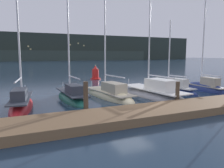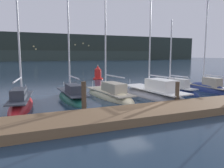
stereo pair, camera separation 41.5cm
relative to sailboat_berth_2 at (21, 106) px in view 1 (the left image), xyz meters
The scene contains 12 objects.
ground_plane 7.21m from the sailboat_berth_2, 22.29° to the right, with size 400.00×400.00×0.00m, color #1E3347.
dock 8.34m from the sailboat_berth_2, 36.82° to the right, with size 27.06×2.80×0.45m, color brown.
mooring_pile_1 4.81m from the sailboat_berth_2, 44.91° to the right, with size 0.28×0.28×1.97m, color #4C3D2D.
mooring_pile_2 10.56m from the sailboat_berth_2, 18.52° to the right, with size 0.28×0.28×1.63m, color #4C3D2D.
sailboat_berth_2 is the anchor object (origin of this frame).
sailboat_berth_3 3.87m from the sailboat_berth_2, 19.32° to the left, with size 1.73×6.05×8.86m.
sailboat_berth_4 6.87m from the sailboat_berth_2, 10.27° to the left, with size 2.66×7.21×11.06m.
sailboat_berth_5 10.28m from the sailboat_berth_2, ahead, with size 3.11×8.18×12.18m.
sailboat_berth_6 13.40m from the sailboat_berth_2, ahead, with size 2.25×5.84×7.31m.
sailboat_berth_7 16.59m from the sailboat_berth_2, ahead, with size 1.51×5.67×9.39m.
channel_buoy 17.67m from the sailboat_berth_2, 54.33° to the left, with size 1.42×1.42×2.09m.
hillside_backdrop 129.73m from the sailboat_berth_2, 86.86° to the left, with size 240.00×23.00×16.46m.
Camera 1 is at (-6.95, -12.41, 3.48)m, focal length 35.00 mm.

